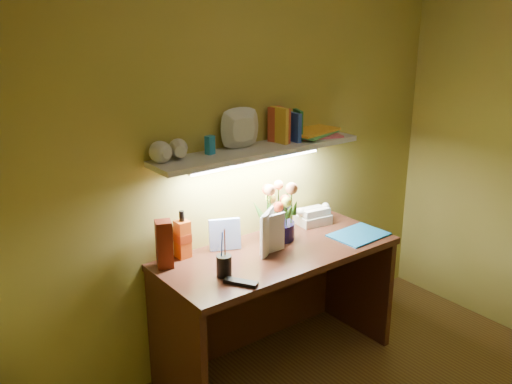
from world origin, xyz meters
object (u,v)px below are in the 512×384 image
desk (277,309)px  whisky_bottle (182,234)px  telephone (313,214)px  flower_bouquet (278,211)px  desk_clock (318,212)px

desk → whisky_bottle: size_ratio=5.19×
telephone → whisky_bottle: 0.92m
flower_bouquet → whisky_bottle: (-0.58, 0.11, -0.04)m
desk_clock → telephone: bearing=-133.4°
desk → desk_clock: size_ratio=19.53×
desk → telephone: bearing=23.3°
telephone → whisky_bottle: whisky_bottle is taller
desk → flower_bouquet: size_ratio=3.99×
desk_clock → whisky_bottle: whisky_bottle is taller
telephone → desk_clock: 0.12m
desk → whisky_bottle: 0.74m
desk → whisky_bottle: bearing=152.3°
whisky_bottle → desk_clock: bearing=-0.1°
telephone → desk: bearing=-148.9°
telephone → desk_clock: size_ratio=2.81×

